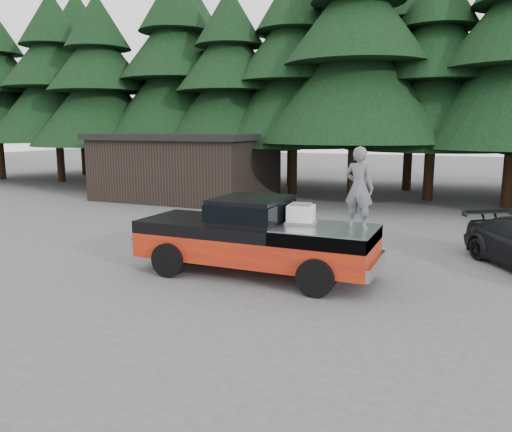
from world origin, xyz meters
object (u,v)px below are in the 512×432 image
at_px(pickup_truck, 255,248).
at_px(air_compressor, 301,215).
at_px(man_on_bed, 359,188).
at_px(utility_building, 187,166).

relative_size(pickup_truck, air_compressor, 9.69).
height_order(man_on_bed, utility_building, utility_building).
bearing_deg(pickup_truck, air_compressor, 9.76).
bearing_deg(utility_building, air_compressor, -48.53).
distance_m(man_on_bed, utility_building, 15.75).
xyz_separation_m(air_compressor, man_on_bed, (1.36, -0.03, 0.71)).
relative_size(pickup_truck, utility_building, 0.71).
relative_size(air_compressor, utility_building, 0.07).
xyz_separation_m(air_compressor, utility_building, (-9.80, 11.09, 0.12)).
bearing_deg(air_compressor, man_on_bed, -8.61).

